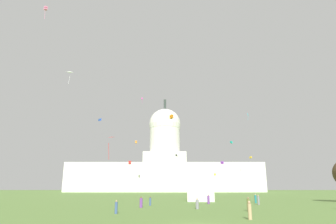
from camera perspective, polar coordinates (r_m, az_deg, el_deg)
The scene contains 27 objects.
capitol_building at distance 216.86m, azimuth -0.69°, elevation -10.46°, with size 139.93×24.49×69.15m.
event_tent at distance 68.53m, azimuth 6.38°, elevation -14.37°, with size 6.78×6.25×6.01m.
person_purple_front_left at distance 58.65m, azimuth 7.86°, elevation -16.58°, with size 0.66×0.66×1.74m.
person_denim_aisle_center at distance 36.68m, azimuth -10.14°, elevation -17.89°, with size 0.46×0.46×1.53m.
person_purple_mid_center at distance 47.30m, azimuth -5.33°, elevation -17.21°, with size 0.51×0.51×1.65m.
person_olive_deep_crowd at distance 41.11m, azimuth 15.41°, elevation -17.09°, with size 0.48×0.48×1.76m.
person_tan_back_right at distance 30.66m, azimuth 15.62°, elevation -18.10°, with size 0.48×0.48×1.73m.
person_teal_near_tree_east at distance 63.34m, azimuth 16.68°, elevation -15.95°, with size 0.56×0.56×1.76m.
person_denim_back_left at distance 52.55m, azimuth -3.54°, elevation -17.03°, with size 0.44×0.44×1.50m.
person_grey_lawn_far_left at distance 57.52m, azimuth 17.20°, elevation -16.12°, with size 0.39×0.39×1.72m.
person_grey_front_right at distance 44.12m, azimuth 5.68°, elevation -17.48°, with size 0.58×0.58×1.53m.
kite_red_low at distance 59.55m, azimuth -11.53°, elevation -5.61°, with size 1.69×1.43×4.12m.
kite_orange_mid at distance 178.89m, azimuth -6.31°, elevation -5.84°, with size 1.17×1.23×2.70m.
kite_turquoise_mid at distance 134.19m, azimuth 12.21°, elevation -5.80°, with size 1.19×1.15×1.09m.
kite_black_low at distance 120.61m, azimuth 1.61°, elevation -8.52°, with size 0.88×0.89×4.04m.
kite_pink_high at distance 87.38m, azimuth -22.82°, elevation 18.17°, with size 1.10×1.11×3.63m.
kite_yellow_low at distance 179.92m, azimuth 9.12°, elevation -11.95°, with size 1.24×1.28×3.43m.
kite_gold_low at distance 137.82m, azimuth 15.79°, elevation -8.53°, with size 1.14×1.15×0.90m.
kite_lime_low at distance 174.44m, azimuth 13.95°, elevation -11.09°, with size 0.37×0.79×3.81m.
kite_violet_low at distance 89.83m, azimuth 10.49°, elevation -9.73°, with size 1.02×1.01×2.09m.
kite_white_mid at distance 88.10m, azimuth -18.69°, elevation 6.97°, with size 1.61×0.88×3.38m.
kite_green_low at distance 124.21m, azimuth -9.70°, elevation -10.86°, with size 1.34×1.56×2.44m.
kite_magenta_high at distance 179.55m, azimuth -5.14°, elevation 2.63°, with size 0.91×0.90×3.44m.
kite_cyan_high at distance 150.55m, azimuth 15.29°, elevation -0.60°, with size 0.61×0.90×3.61m.
kite_blue_mid at distance 115.30m, azimuth -13.21°, elevation -1.48°, with size 1.30×1.30×1.15m.
kite_red_low_b at distance 85.88m, azimuth -7.52°, elevation -9.78°, with size 0.83×0.89×1.08m.
kite_orange_mid_b at distance 104.64m, azimuth 0.62°, elevation -0.93°, with size 1.59×1.57×1.54m.
Camera 1 is at (-2.54, -24.78, 2.95)m, focal length 31.20 mm.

